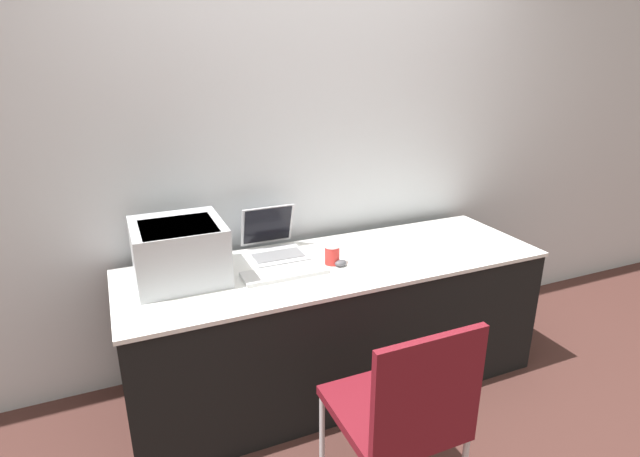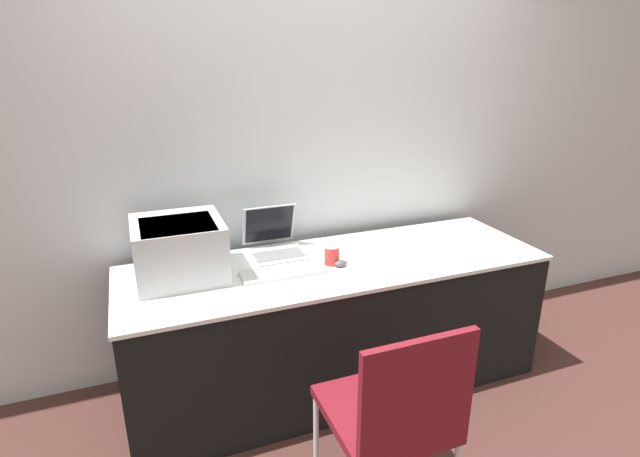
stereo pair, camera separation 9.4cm
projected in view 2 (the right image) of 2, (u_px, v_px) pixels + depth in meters
name	position (u px, v px, depth m)	size (l,w,h in m)	color
ground_plane	(362.00, 419.00, 2.53)	(14.00, 14.00, 0.00)	#472823
wall_back	(306.00, 138.00, 2.79)	(8.00, 0.05, 2.60)	silver
table	(336.00, 323.00, 2.71)	(2.20, 0.71, 0.73)	black
printer	(179.00, 247.00, 2.36)	(0.41, 0.41, 0.28)	#B2B7BC
laptop_left	(275.00, 244.00, 2.67)	(0.29, 0.32, 0.25)	#B7B7BC
external_keyboard	(283.00, 272.00, 2.43)	(0.42, 0.15, 0.02)	silver
coffee_cup	(332.00, 255.00, 2.54)	(0.08, 0.08, 0.10)	red
mouse	(340.00, 264.00, 2.52)	(0.06, 0.05, 0.03)	#4C4C51
chair	(395.00, 410.00, 1.85)	(0.43, 0.47, 0.89)	maroon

